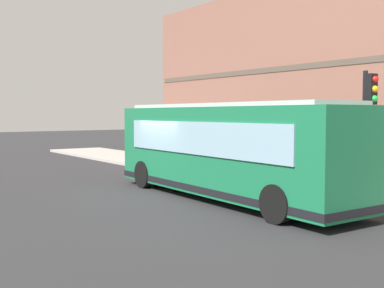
{
  "coord_description": "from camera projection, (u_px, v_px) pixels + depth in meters",
  "views": [
    {
      "loc": [
        -9.16,
        -14.1,
        2.75
      ],
      "look_at": [
        2.35,
        2.0,
        1.49
      ],
      "focal_mm": 44.97,
      "sensor_mm": 36.0,
      "label": 1
    }
  ],
  "objects": [
    {
      "name": "ground",
      "position": [
        171.0,
        192.0,
        16.94
      ],
      "size": [
        120.0,
        120.0,
        0.0
      ],
      "primitive_type": "plane",
      "color": "#2D2D30"
    },
    {
      "name": "newspaper_vending_box",
      "position": [
        339.0,
        182.0,
        15.17
      ],
      "size": [
        0.44,
        0.42,
        0.9
      ],
      "color": "#197233",
      "rests_on": "sidewalk_curb"
    },
    {
      "name": "traffic_light_near_corner",
      "position": [
        368.0,
        110.0,
        14.09
      ],
      "size": [
        0.32,
        0.49,
        3.86
      ],
      "color": "black",
      "rests_on": "sidewalk_curb"
    },
    {
      "name": "sidewalk_curb",
      "position": [
        264.0,
        179.0,
        19.56
      ],
      "size": [
        3.83,
        40.0,
        0.15
      ],
      "primitive_type": "cube",
      "color": "#B2ADA3",
      "rests_on": "ground"
    },
    {
      "name": "fire_hydrant",
      "position": [
        327.0,
        176.0,
        17.35
      ],
      "size": [
        0.35,
        0.35,
        0.74
      ],
      "color": "yellow",
      "rests_on": "sidewalk_curb"
    },
    {
      "name": "building_corner",
      "position": [
        352.0,
        81.0,
        22.59
      ],
      "size": [
        7.58,
        21.49,
        8.58
      ],
      "color": "#8C5B4C",
      "rests_on": "ground"
    },
    {
      "name": "city_bus_nearside",
      "position": [
        229.0,
        151.0,
        15.36
      ],
      "size": [
        2.86,
        10.12,
        3.07
      ],
      "color": "#197247",
      "rests_on": "ground"
    }
  ]
}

